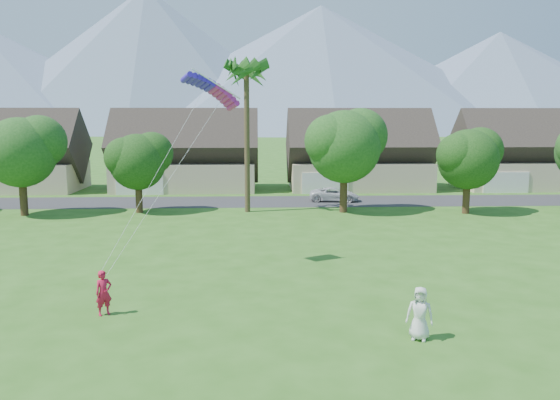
{
  "coord_description": "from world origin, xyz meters",
  "views": [
    {
      "loc": [
        -1.05,
        -16.68,
        7.87
      ],
      "look_at": [
        0.0,
        10.0,
        3.8
      ],
      "focal_mm": 35.0,
      "sensor_mm": 36.0,
      "label": 1
    }
  ],
  "objects_px": {
    "parked_car": "(334,194)",
    "parafoil_kite": "(212,88)",
    "kite_flyer": "(104,293)",
    "watcher": "(420,313)"
  },
  "relations": [
    {
      "from": "kite_flyer",
      "to": "parked_car",
      "type": "height_order",
      "value": "kite_flyer"
    },
    {
      "from": "kite_flyer",
      "to": "watcher",
      "type": "relative_size",
      "value": 0.95
    },
    {
      "from": "parafoil_kite",
      "to": "kite_flyer",
      "type": "bearing_deg",
      "value": -138.84
    },
    {
      "from": "watcher",
      "to": "parafoil_kite",
      "type": "distance_m",
      "value": 15.41
    },
    {
      "from": "watcher",
      "to": "parked_car",
      "type": "xyz_separation_m",
      "value": [
        1.42,
        32.36,
        -0.32
      ]
    },
    {
      "from": "kite_flyer",
      "to": "parafoil_kite",
      "type": "relative_size",
      "value": 0.56
    },
    {
      "from": "kite_flyer",
      "to": "watcher",
      "type": "bearing_deg",
      "value": -49.25
    },
    {
      "from": "parked_car",
      "to": "parafoil_kite",
      "type": "bearing_deg",
      "value": 164.36
    },
    {
      "from": "watcher",
      "to": "parked_car",
      "type": "distance_m",
      "value": 32.39
    },
    {
      "from": "kite_flyer",
      "to": "parafoil_kite",
      "type": "xyz_separation_m",
      "value": [
        3.88,
        7.2,
        8.44
      ]
    }
  ]
}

